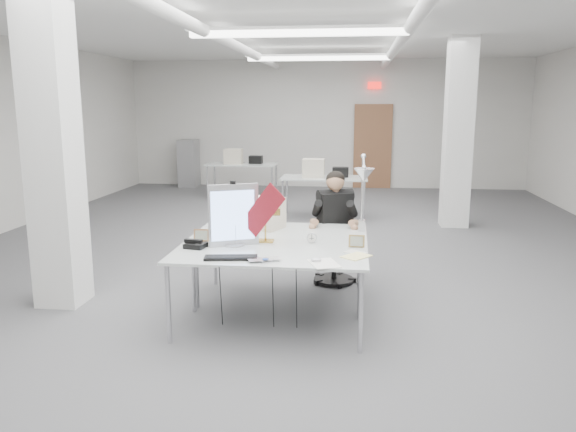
{
  "coord_description": "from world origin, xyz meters",
  "views": [
    {
      "loc": [
        0.76,
        -7.41,
        2.09
      ],
      "look_at": [
        0.11,
        -2.0,
        1.0
      ],
      "focal_mm": 35.0,
      "sensor_mm": 36.0,
      "label": 1
    }
  ],
  "objects_px": {
    "desk_main": "(269,254)",
    "seated_person": "(335,209)",
    "office_chair": "(334,239)",
    "beige_monitor": "(265,213)",
    "desk_phone": "(196,245)",
    "laptop": "(265,261)",
    "bankers_lamp": "(265,225)",
    "architect_lamp": "(363,193)",
    "monitor": "(233,215)"
  },
  "relations": [
    {
      "from": "desk_main",
      "to": "architect_lamp",
      "type": "xyz_separation_m",
      "value": [
        0.85,
        0.77,
        0.46
      ]
    },
    {
      "from": "monitor",
      "to": "laptop",
      "type": "height_order",
      "value": "monitor"
    },
    {
      "from": "bankers_lamp",
      "to": "architect_lamp",
      "type": "height_order",
      "value": "architect_lamp"
    },
    {
      "from": "seated_person",
      "to": "laptop",
      "type": "height_order",
      "value": "seated_person"
    },
    {
      "from": "bankers_lamp",
      "to": "beige_monitor",
      "type": "relative_size",
      "value": 0.98
    },
    {
      "from": "desk_main",
      "to": "laptop",
      "type": "relative_size",
      "value": 6.32
    },
    {
      "from": "seated_person",
      "to": "desk_phone",
      "type": "xyz_separation_m",
      "value": [
        -1.26,
        -1.39,
        -0.12
      ]
    },
    {
      "from": "office_chair",
      "to": "laptop",
      "type": "bearing_deg",
      "value": -129.58
    },
    {
      "from": "monitor",
      "to": "beige_monitor",
      "type": "xyz_separation_m",
      "value": [
        0.18,
        0.79,
        -0.13
      ]
    },
    {
      "from": "bankers_lamp",
      "to": "beige_monitor",
      "type": "height_order",
      "value": "bankers_lamp"
    },
    {
      "from": "desk_main",
      "to": "seated_person",
      "type": "xyz_separation_m",
      "value": [
        0.54,
        1.48,
        0.16
      ]
    },
    {
      "from": "desk_phone",
      "to": "beige_monitor",
      "type": "relative_size",
      "value": 0.52
    },
    {
      "from": "beige_monitor",
      "to": "bankers_lamp",
      "type": "bearing_deg",
      "value": -58.19
    },
    {
      "from": "office_chair",
      "to": "monitor",
      "type": "bearing_deg",
      "value": -149.05
    },
    {
      "from": "office_chair",
      "to": "laptop",
      "type": "relative_size",
      "value": 3.74
    },
    {
      "from": "office_chair",
      "to": "desk_phone",
      "type": "bearing_deg",
      "value": -154.99
    },
    {
      "from": "desk_main",
      "to": "beige_monitor",
      "type": "relative_size",
      "value": 5.13
    },
    {
      "from": "office_chair",
      "to": "architect_lamp",
      "type": "distance_m",
      "value": 1.06
    },
    {
      "from": "office_chair",
      "to": "beige_monitor",
      "type": "distance_m",
      "value": 0.98
    },
    {
      "from": "desk_main",
      "to": "architect_lamp",
      "type": "bearing_deg",
      "value": 42.06
    },
    {
      "from": "bankers_lamp",
      "to": "beige_monitor",
      "type": "xyz_separation_m",
      "value": [
        -0.1,
        0.61,
        -0.0
      ]
    },
    {
      "from": "bankers_lamp",
      "to": "laptop",
      "type": "bearing_deg",
      "value": -86.97
    },
    {
      "from": "bankers_lamp",
      "to": "beige_monitor",
      "type": "bearing_deg",
      "value": 93.52
    },
    {
      "from": "desk_main",
      "to": "seated_person",
      "type": "bearing_deg",
      "value": 69.83
    },
    {
      "from": "office_chair",
      "to": "bankers_lamp",
      "type": "xyz_separation_m",
      "value": [
        -0.64,
        -1.12,
        0.39
      ]
    },
    {
      "from": "laptop",
      "to": "monitor",
      "type": "bearing_deg",
      "value": 102.84
    },
    {
      "from": "desk_main",
      "to": "bankers_lamp",
      "type": "relative_size",
      "value": 5.25
    },
    {
      "from": "laptop",
      "to": "bankers_lamp",
      "type": "xyz_separation_m",
      "value": [
        -0.12,
        0.73,
        0.16
      ]
    },
    {
      "from": "office_chair",
      "to": "seated_person",
      "type": "height_order",
      "value": "seated_person"
    },
    {
      "from": "desk_main",
      "to": "office_chair",
      "type": "bearing_deg",
      "value": 70.44
    },
    {
      "from": "seated_person",
      "to": "beige_monitor",
      "type": "xyz_separation_m",
      "value": [
        -0.75,
        -0.46,
        0.02
      ]
    },
    {
      "from": "monitor",
      "to": "desk_phone",
      "type": "bearing_deg",
      "value": 178.14
    },
    {
      "from": "laptop",
      "to": "beige_monitor",
      "type": "xyz_separation_m",
      "value": [
        -0.22,
        1.35,
        0.16
      ]
    },
    {
      "from": "desk_main",
      "to": "monitor",
      "type": "height_order",
      "value": "monitor"
    },
    {
      "from": "desk_main",
      "to": "office_chair",
      "type": "distance_m",
      "value": 1.64
    },
    {
      "from": "office_chair",
      "to": "seated_person",
      "type": "distance_m",
      "value": 0.37
    },
    {
      "from": "desk_main",
      "to": "seated_person",
      "type": "distance_m",
      "value": 1.59
    },
    {
      "from": "laptop",
      "to": "bankers_lamp",
      "type": "height_order",
      "value": "bankers_lamp"
    },
    {
      "from": "laptop",
      "to": "bankers_lamp",
      "type": "relative_size",
      "value": 0.83
    },
    {
      "from": "laptop",
      "to": "bankers_lamp",
      "type": "bearing_deg",
      "value": 76.34
    },
    {
      "from": "bankers_lamp",
      "to": "architect_lamp",
      "type": "bearing_deg",
      "value": 14.37
    },
    {
      "from": "seated_person",
      "to": "architect_lamp",
      "type": "height_order",
      "value": "architect_lamp"
    },
    {
      "from": "monitor",
      "to": "laptop",
      "type": "bearing_deg",
      "value": -78.35
    },
    {
      "from": "monitor",
      "to": "desk_main",
      "type": "bearing_deg",
      "value": -55.58
    },
    {
      "from": "office_chair",
      "to": "architect_lamp",
      "type": "height_order",
      "value": "architect_lamp"
    },
    {
      "from": "seated_person",
      "to": "bankers_lamp",
      "type": "relative_size",
      "value": 2.9
    },
    {
      "from": "office_chair",
      "to": "desk_main",
      "type": "bearing_deg",
      "value": -133.23
    },
    {
      "from": "monitor",
      "to": "architect_lamp",
      "type": "xyz_separation_m",
      "value": [
        1.23,
        0.53,
        0.15
      ]
    },
    {
      "from": "desk_main",
      "to": "desk_phone",
      "type": "relative_size",
      "value": 9.78
    },
    {
      "from": "desk_main",
      "to": "desk_phone",
      "type": "height_order",
      "value": "desk_phone"
    }
  ]
}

